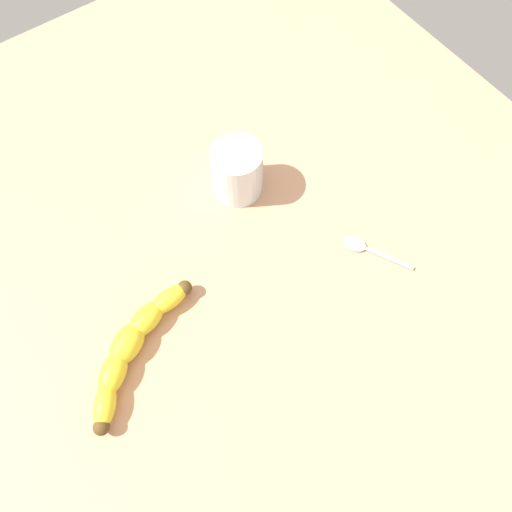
% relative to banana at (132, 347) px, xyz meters
% --- Properties ---
extents(wooden_tabletop, '(1.20, 1.20, 0.03)m').
position_rel_banana_xyz_m(wooden_tabletop, '(0.07, -0.17, -0.03)').
color(wooden_tabletop, tan).
rests_on(wooden_tabletop, ground).
extents(banana, '(0.13, 0.21, 0.04)m').
position_rel_banana_xyz_m(banana, '(0.00, 0.00, 0.00)').
color(banana, yellow).
rests_on(banana, wooden_tabletop).
extents(smoothie_glass, '(0.08, 0.08, 0.09)m').
position_rel_banana_xyz_m(smoothie_glass, '(0.14, -0.27, 0.03)').
color(smoothie_glass, silver).
rests_on(smoothie_glass, wooden_tabletop).
extents(teaspoon, '(0.11, 0.07, 0.01)m').
position_rel_banana_xyz_m(teaspoon, '(-0.06, -0.36, -0.02)').
color(teaspoon, silver).
rests_on(teaspoon, wooden_tabletop).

